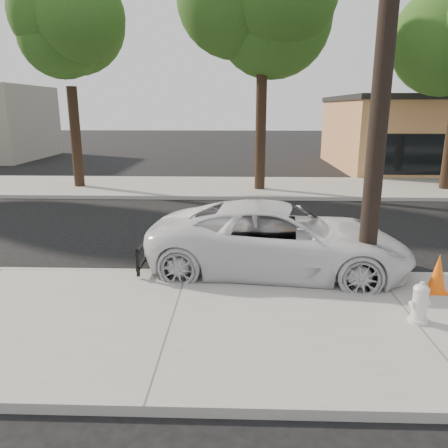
{
  "coord_description": "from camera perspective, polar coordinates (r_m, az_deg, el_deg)",
  "views": [
    {
      "loc": [
        1.09,
        -10.85,
        3.53
      ],
      "look_at": [
        0.77,
        -1.38,
        1.0
      ],
      "focal_mm": 35.0,
      "sensor_mm": 36.0,
      "label": 1
    }
  ],
  "objects": [
    {
      "name": "ground",
      "position": [
        11.46,
        -3.63,
        -3.01
      ],
      "size": [
        120.0,
        120.0,
        0.0
      ],
      "primitive_type": "plane",
      "color": "black",
      "rests_on": "ground"
    },
    {
      "name": "near_sidewalk",
      "position": [
        7.48,
        -6.82,
        -12.66
      ],
      "size": [
        90.0,
        4.4,
        0.15
      ],
      "primitive_type": "cube",
      "color": "gray",
      "rests_on": "ground"
    },
    {
      "name": "far_sidewalk",
      "position": [
        19.68,
        -1.29,
        4.86
      ],
      "size": [
        90.0,
        5.0,
        0.15
      ],
      "primitive_type": "cube",
      "color": "gray",
      "rests_on": "ground"
    },
    {
      "name": "curb_near",
      "position": [
        9.47,
        -4.84,
        -6.5
      ],
      "size": [
        90.0,
        0.12,
        0.16
      ],
      "primitive_type": "cube",
      "color": "#9E9B93",
      "rests_on": "ground"
    },
    {
      "name": "utility_pole",
      "position": [
        8.6,
        20.41,
        21.89
      ],
      "size": [
        1.4,
        0.34,
        9.0
      ],
      "color": "black",
      "rests_on": "near_sidewalk"
    },
    {
      "name": "tree_b",
      "position": [
        20.29,
        -19.39,
        21.61
      ],
      "size": [
        4.34,
        4.2,
        8.45
      ],
      "color": "black",
      "rests_on": "far_sidewalk"
    },
    {
      "name": "tree_c",
      "position": [
        18.82,
        5.88,
        25.24
      ],
      "size": [
        4.96,
        4.8,
        9.55
      ],
      "color": "black",
      "rests_on": "far_sidewalk"
    },
    {
      "name": "police_cruiser",
      "position": [
        9.55,
        7.15,
        -1.94
      ],
      "size": [
        5.81,
        3.18,
        1.55
      ],
      "primitive_type": "imported",
      "rotation": [
        0.0,
        0.0,
        1.46
      ],
      "color": "white",
      "rests_on": "ground"
    },
    {
      "name": "fire_hydrant",
      "position": [
        7.83,
        24.2,
        -9.48
      ],
      "size": [
        0.35,
        0.32,
        0.65
      ],
      "rotation": [
        0.0,
        0.0,
        0.24
      ],
      "color": "silver",
      "rests_on": "near_sidewalk"
    },
    {
      "name": "traffic_cone",
      "position": [
        9.19,
        26.15,
        -5.83
      ],
      "size": [
        0.39,
        0.39,
        0.75
      ],
      "rotation": [
        0.0,
        0.0,
        -0.02
      ],
      "color": "#FF620D",
      "rests_on": "near_sidewalk"
    }
  ]
}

